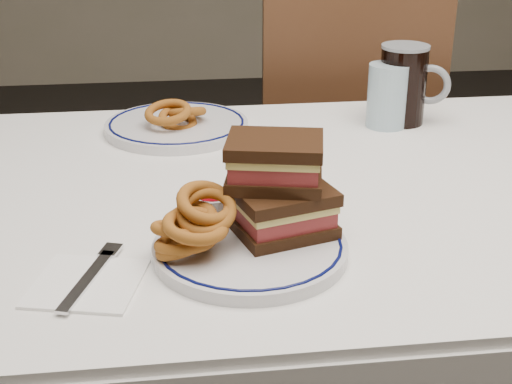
{
  "coord_description": "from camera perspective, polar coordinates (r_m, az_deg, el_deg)",
  "views": [
    {
      "loc": [
        -0.27,
        -1.01,
        1.19
      ],
      "look_at": [
        -0.16,
        -0.19,
        0.82
      ],
      "focal_mm": 50.0,
      "sensor_mm": 36.0,
      "label": 1
    }
  ],
  "objects": [
    {
      "name": "chair_far",
      "position": [
        1.91,
        6.86,
        3.09
      ],
      "size": [
        0.47,
        0.47,
        0.96
      ],
      "color": "#3F2114",
      "rests_on": "floor"
    },
    {
      "name": "far_plate",
      "position": [
        1.36,
        -6.35,
        5.29
      ],
      "size": [
        0.27,
        0.27,
        0.02
      ],
      "color": "silver",
      "rests_on": "dining_table"
    },
    {
      "name": "ketchup_ramekin",
      "position": [
        0.97,
        -3.5,
        -0.96
      ],
      "size": [
        0.05,
        0.05,
        0.03
      ],
      "color": "white",
      "rests_on": "main_plate"
    },
    {
      "name": "beer_mug",
      "position": [
        1.41,
        11.79,
        8.47
      ],
      "size": [
        0.13,
        0.09,
        0.15
      ],
      "color": "black",
      "rests_on": "dining_table"
    },
    {
      "name": "dining_table",
      "position": [
        1.18,
        6.77,
        -3.87
      ],
      "size": [
        1.27,
        0.87,
        0.75
      ],
      "color": "white",
      "rests_on": "floor"
    },
    {
      "name": "onion_rings_far",
      "position": [
        1.34,
        -6.38,
        6.17
      ],
      "size": [
        0.12,
        0.11,
        0.07
      ],
      "color": "brown",
      "rests_on": "far_plate"
    },
    {
      "name": "onion_rings_main",
      "position": [
        0.87,
        -5.07,
        -2.65
      ],
      "size": [
        0.11,
        0.1,
        0.1
      ],
      "color": "brown",
      "rests_on": "main_plate"
    },
    {
      "name": "reuben_sandwich",
      "position": [
        0.91,
        1.87,
        0.45
      ],
      "size": [
        0.15,
        0.14,
        0.12
      ],
      "color": "black",
      "rests_on": "main_plate"
    },
    {
      "name": "napkin_fork",
      "position": [
        0.87,
        -13.28,
        -6.97
      ],
      "size": [
        0.15,
        0.17,
        0.01
      ],
      "color": "white",
      "rests_on": "dining_table"
    },
    {
      "name": "main_plate",
      "position": [
        0.91,
        -0.48,
        -4.5
      ],
      "size": [
        0.25,
        0.25,
        0.02
      ],
      "color": "silver",
      "rests_on": "dining_table"
    },
    {
      "name": "water_glass",
      "position": [
        1.39,
        10.47,
        7.58
      ],
      "size": [
        0.08,
        0.08,
        0.12
      ],
      "primitive_type": "cylinder",
      "color": "#A1C1D0",
      "rests_on": "dining_table"
    }
  ]
}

